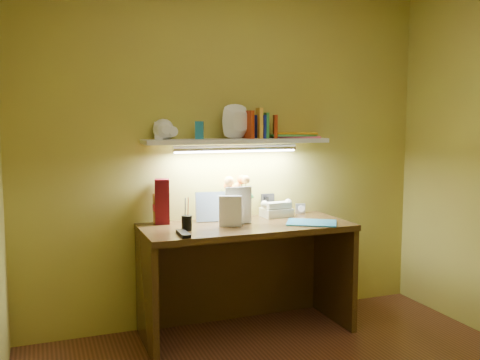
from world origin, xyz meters
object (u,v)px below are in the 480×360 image
object	(u,v)px
desk	(246,279)
telephone	(276,208)
desk_clock	(300,208)
flower_bouquet	(235,197)
whisky_bottle	(159,205)

from	to	relation	value
desk	telephone	world-z (taller)	telephone
telephone	desk_clock	xyz separation A→B (m)	(0.23, 0.07, -0.03)
telephone	desk_clock	world-z (taller)	telephone
flower_bouquet	whisky_bottle	distance (m)	0.53
desk	telephone	bearing A→B (deg)	31.63
telephone	whisky_bottle	size ratio (longest dim) A/B	0.80
desk	flower_bouquet	xyz separation A→B (m)	(-0.01, 0.19, 0.54)
desk	telephone	xyz separation A→B (m)	(0.30, 0.19, 0.44)
telephone	desk_clock	bearing A→B (deg)	12.85
desk	whisky_bottle	xyz separation A→B (m)	(-0.54, 0.23, 0.50)
flower_bouquet	telephone	size ratio (longest dim) A/B	1.57
flower_bouquet	telephone	xyz separation A→B (m)	(0.32, 0.00, -0.10)
flower_bouquet	desk	bearing A→B (deg)	-86.31
telephone	whisky_bottle	distance (m)	0.85
desk	whisky_bottle	size ratio (longest dim) A/B	5.49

